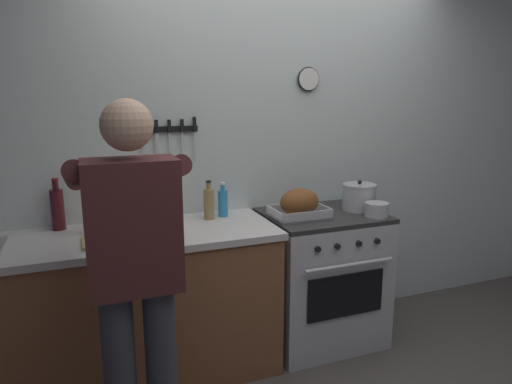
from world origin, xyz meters
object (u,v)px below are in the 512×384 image
at_px(saucepan, 377,210).
at_px(roasting_pan, 299,204).
at_px(bottle_wine_red, 58,208).
at_px(bottle_cooking_oil, 92,215).
at_px(bottle_dish_soap, 223,202).
at_px(bottle_vinegar, 209,203).
at_px(stock_pot, 359,197).
at_px(stove, 321,277).
at_px(cutting_board, 118,239).
at_px(person_cook, 135,267).

bearing_deg(saucepan, roasting_pan, 160.55).
bearing_deg(bottle_wine_red, saucepan, -12.98).
distance_m(bottle_cooking_oil, bottle_dish_soap, 0.80).
relative_size(saucepan, bottle_wine_red, 0.50).
xyz_separation_m(bottle_vinegar, bottle_wine_red, (-0.88, 0.10, 0.02)).
height_order(stock_pot, bottle_vinegar, bottle_vinegar).
bearing_deg(stove, stock_pot, -0.12).
bearing_deg(cutting_board, person_cook, -87.48).
bearing_deg(stove, cutting_board, -175.47).
bearing_deg(stock_pot, bottle_cooking_oil, 176.97).
bearing_deg(stove, bottle_dish_soap, 164.95).
bearing_deg(roasting_pan, bottle_vinegar, 162.63).
height_order(person_cook, cutting_board, person_cook).
bearing_deg(cutting_board, bottle_cooking_oil, 121.15).
relative_size(person_cook, bottle_wine_red, 5.48).
bearing_deg(bottle_vinegar, bottle_dish_soap, 18.30).
xyz_separation_m(roasting_pan, bottle_wine_red, (-1.42, 0.27, 0.04)).
height_order(stock_pot, bottle_dish_soap, bottle_dish_soap).
xyz_separation_m(roasting_pan, bottle_dish_soap, (-0.45, 0.20, 0.01)).
distance_m(person_cook, cutting_board, 0.56).
distance_m(roasting_pan, bottle_vinegar, 0.57).
distance_m(stove, cutting_board, 1.40).
xyz_separation_m(roasting_pan, cutting_board, (-1.12, -0.07, -0.08)).
distance_m(stock_pot, saucepan, 0.20).
height_order(cutting_board, bottle_cooking_oil, bottle_cooking_oil).
xyz_separation_m(cutting_board, bottle_dish_soap, (0.68, 0.28, 0.08)).
relative_size(person_cook, saucepan, 10.92).
bearing_deg(bottle_vinegar, roasting_pan, -17.37).
xyz_separation_m(saucepan, bottle_vinegar, (-1.02, 0.34, 0.06)).
height_order(bottle_dish_soap, bottle_vinegar, bottle_vinegar).
bearing_deg(person_cook, saucepan, -80.60).
relative_size(cutting_board, bottle_dish_soap, 1.62).
relative_size(roasting_pan, bottle_vinegar, 1.42).
bearing_deg(bottle_vinegar, cutting_board, -157.23).
bearing_deg(bottle_wine_red, stock_pot, -7.16).
bearing_deg(roasting_pan, cutting_board, -176.38).
bearing_deg(roasting_pan, bottle_cooking_oil, 174.33).
bearing_deg(cutting_board, stock_pot, 3.73).
height_order(stove, saucepan, saucepan).
relative_size(stock_pot, bottle_vinegar, 0.92).
bearing_deg(bottle_wine_red, person_cook, -70.24).
height_order(saucepan, bottle_dish_soap, bottle_dish_soap).
bearing_deg(bottle_dish_soap, roasting_pan, -24.70).
distance_m(stove, roasting_pan, 0.57).
bearing_deg(stock_pot, cutting_board, -176.27).
bearing_deg(stove, bottle_cooking_oil, 176.42).
bearing_deg(person_cook, bottle_dish_soap, -45.15).
xyz_separation_m(stock_pot, saucepan, (0.00, -0.20, -0.04)).
height_order(stove, stock_pot, stock_pot).
relative_size(saucepan, bottle_vinegar, 0.61).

